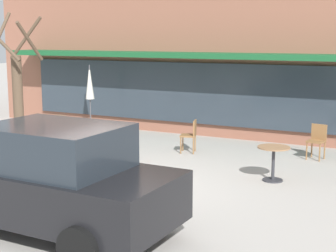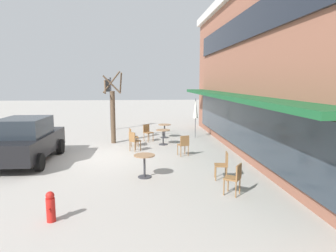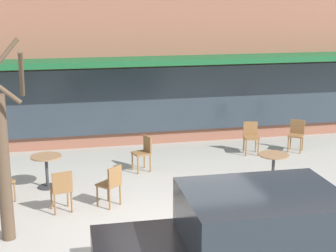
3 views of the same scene
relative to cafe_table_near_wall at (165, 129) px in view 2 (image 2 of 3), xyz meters
name	(u,v)px [view 2 (image 2 of 3)]	position (x,y,z in m)	size (l,w,h in m)	color
ground_plane	(96,158)	(4.27, -3.16, -0.52)	(80.00, 80.00, 0.00)	#ADA8A0
building_facade	(331,69)	(4.27, 6.80, 3.15)	(17.75, 9.10, 7.33)	#935B47
cafe_table_near_wall	(165,129)	(0.00, 0.00, 0.00)	(0.70, 0.70, 0.76)	#333338
cafe_table_streetside	(144,162)	(7.00, -1.20, 0.00)	(0.70, 0.70, 0.76)	#333338
cafe_table_by_tree	(163,135)	(1.87, -0.21, 0.00)	(0.70, 0.70, 0.76)	#333338
patio_umbrella_green_folded	(196,109)	(0.06, 1.74, 1.11)	(0.28, 0.28, 2.20)	#4C4C51
cafe_chair_0	(184,144)	(4.25, 0.49, 0.01)	(0.50, 0.50, 0.89)	olive
cafe_chair_1	(235,177)	(8.78, 1.28, 0.01)	(0.56, 0.56, 0.89)	olive
cafe_chair_2	(134,140)	(3.20, -1.64, 0.01)	(0.57, 0.57, 0.89)	olive
cafe_chair_3	(223,164)	(7.42, 1.33, 0.01)	(0.46, 0.46, 0.89)	olive
cafe_chair_4	(132,136)	(2.19, -1.73, 0.01)	(0.47, 0.47, 0.89)	olive
cafe_chair_5	(148,131)	(0.90, -0.97, 0.01)	(0.56, 0.56, 0.89)	olive
parked_sedan	(26,140)	(4.69, -5.76, 0.36)	(4.23, 2.07, 1.76)	black
street_tree	(113,112)	(1.21, -2.73, 1.10)	(1.02, 1.07, 3.68)	brown
traffic_light_pole	(109,95)	(-3.07, -3.36, 1.78)	(0.26, 0.44, 3.40)	#47474C
fire_hydrant	(51,206)	(9.98, -3.33, -0.16)	(0.36, 0.20, 0.71)	red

